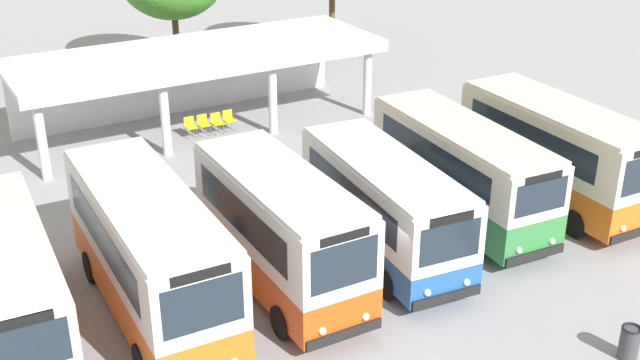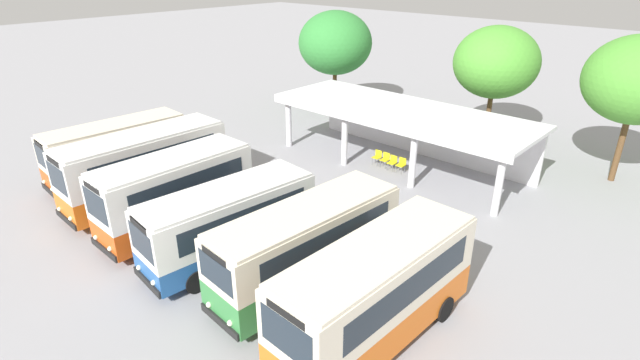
{
  "view_description": "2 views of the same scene",
  "coord_description": "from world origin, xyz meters",
  "px_view_note": "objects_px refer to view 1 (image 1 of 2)",
  "views": [
    {
      "loc": [
        -11.59,
        -15.56,
        12.26
      ],
      "look_at": [
        0.27,
        5.05,
        1.31
      ],
      "focal_mm": 45.1,
      "sensor_mm": 36.0,
      "label": 1
    },
    {
      "loc": [
        14.54,
        -7.96,
        11.11
      ],
      "look_at": [
        0.96,
        6.91,
        1.87
      ],
      "focal_mm": 27.22,
      "sensor_mm": 36.0,
      "label": 2
    }
  ],
  "objects_px": {
    "waiting_chair_end_by_column": "(190,125)",
    "city_bus_far_end_green": "(556,150)",
    "city_bus_second_in_row": "(150,250)",
    "litter_bin_apron": "(629,342)",
    "waiting_chair_second_from_end": "(203,123)",
    "city_bus_fourth_amber": "(384,203)",
    "waiting_chair_middle_seat": "(217,121)",
    "city_bus_fifth_blue": "(461,168)",
    "city_bus_middle_cream": "(281,228)",
    "city_bus_nearest_orange": "(6,286)",
    "waiting_chair_fourth_seat": "(229,118)"
  },
  "relations": [
    {
      "from": "waiting_chair_end_by_column",
      "to": "city_bus_far_end_green",
      "type": "bearing_deg",
      "value": -54.09
    },
    {
      "from": "city_bus_second_in_row",
      "to": "litter_bin_apron",
      "type": "xyz_separation_m",
      "value": [
        9.41,
        -7.67,
        -1.49
      ]
    },
    {
      "from": "city_bus_far_end_green",
      "to": "waiting_chair_second_from_end",
      "type": "height_order",
      "value": "city_bus_far_end_green"
    },
    {
      "from": "city_bus_fourth_amber",
      "to": "waiting_chair_middle_seat",
      "type": "bearing_deg",
      "value": 91.64
    },
    {
      "from": "city_bus_second_in_row",
      "to": "city_bus_fifth_blue",
      "type": "distance_m",
      "value": 10.58
    },
    {
      "from": "city_bus_middle_cream",
      "to": "city_bus_far_end_green",
      "type": "height_order",
      "value": "city_bus_middle_cream"
    },
    {
      "from": "city_bus_fourth_amber",
      "to": "waiting_chair_end_by_column",
      "type": "bearing_deg",
      "value": 97.05
    },
    {
      "from": "city_bus_middle_cream",
      "to": "waiting_chair_middle_seat",
      "type": "height_order",
      "value": "city_bus_middle_cream"
    },
    {
      "from": "waiting_chair_middle_seat",
      "to": "waiting_chair_end_by_column",
      "type": "bearing_deg",
      "value": 175.13
    },
    {
      "from": "waiting_chair_end_by_column",
      "to": "waiting_chair_second_from_end",
      "type": "distance_m",
      "value": 0.57
    },
    {
      "from": "city_bus_fifth_blue",
      "to": "waiting_chair_middle_seat",
      "type": "distance_m",
      "value": 11.8
    },
    {
      "from": "city_bus_far_end_green",
      "to": "city_bus_fifth_blue",
      "type": "bearing_deg",
      "value": 170.24
    },
    {
      "from": "waiting_chair_second_from_end",
      "to": "litter_bin_apron",
      "type": "xyz_separation_m",
      "value": [
        3.27,
        -19.21,
        -0.07
      ]
    },
    {
      "from": "city_bus_fifth_blue",
      "to": "litter_bin_apron",
      "type": "height_order",
      "value": "city_bus_fifth_blue"
    },
    {
      "from": "city_bus_fifth_blue",
      "to": "litter_bin_apron",
      "type": "distance_m",
      "value": 8.23
    },
    {
      "from": "litter_bin_apron",
      "to": "city_bus_fifth_blue",
      "type": "bearing_deg",
      "value": 81.73
    },
    {
      "from": "city_bus_middle_cream",
      "to": "waiting_chair_second_from_end",
      "type": "distance_m",
      "value": 12.47
    },
    {
      "from": "waiting_chair_end_by_column",
      "to": "city_bus_fifth_blue",
      "type": "bearing_deg",
      "value": -65.88
    },
    {
      "from": "waiting_chair_second_from_end",
      "to": "city_bus_fifth_blue",
      "type": "bearing_deg",
      "value": -68.35
    },
    {
      "from": "waiting_chair_middle_seat",
      "to": "litter_bin_apron",
      "type": "height_order",
      "value": "litter_bin_apron"
    },
    {
      "from": "city_bus_nearest_orange",
      "to": "city_bus_far_end_green",
      "type": "height_order",
      "value": "city_bus_far_end_green"
    },
    {
      "from": "city_bus_nearest_orange",
      "to": "waiting_chair_middle_seat",
      "type": "height_order",
      "value": "city_bus_nearest_orange"
    },
    {
      "from": "litter_bin_apron",
      "to": "city_bus_fourth_amber",
      "type": "bearing_deg",
      "value": 107.98
    },
    {
      "from": "city_bus_fifth_blue",
      "to": "litter_bin_apron",
      "type": "xyz_separation_m",
      "value": [
        -1.17,
        -8.04,
        -1.33
      ]
    },
    {
      "from": "city_bus_middle_cream",
      "to": "city_bus_nearest_orange",
      "type": "bearing_deg",
      "value": 172.74
    },
    {
      "from": "city_bus_nearest_orange",
      "to": "city_bus_far_end_green",
      "type": "xyz_separation_m",
      "value": [
        17.63,
        -0.56,
        0.13
      ]
    },
    {
      "from": "waiting_chair_end_by_column",
      "to": "city_bus_middle_cream",
      "type": "bearing_deg",
      "value": -99.59
    },
    {
      "from": "city_bus_second_in_row",
      "to": "litter_bin_apron",
      "type": "height_order",
      "value": "city_bus_second_in_row"
    },
    {
      "from": "city_bus_far_end_green",
      "to": "litter_bin_apron",
      "type": "bearing_deg",
      "value": -122.28
    },
    {
      "from": "city_bus_nearest_orange",
      "to": "city_bus_fifth_blue",
      "type": "bearing_deg",
      "value": 0.17
    },
    {
      "from": "city_bus_nearest_orange",
      "to": "city_bus_middle_cream",
      "type": "distance_m",
      "value": 7.11
    },
    {
      "from": "city_bus_fourth_amber",
      "to": "litter_bin_apron",
      "type": "relative_size",
      "value": 8.11
    },
    {
      "from": "city_bus_fifth_blue",
      "to": "waiting_chair_fourth_seat",
      "type": "relative_size",
      "value": 9.07
    },
    {
      "from": "city_bus_nearest_orange",
      "to": "waiting_chair_end_by_column",
      "type": "bearing_deg",
      "value": 50.95
    },
    {
      "from": "waiting_chair_second_from_end",
      "to": "waiting_chair_fourth_seat",
      "type": "relative_size",
      "value": 1.0
    },
    {
      "from": "city_bus_nearest_orange",
      "to": "waiting_chair_second_from_end",
      "type": "height_order",
      "value": "city_bus_nearest_orange"
    },
    {
      "from": "city_bus_nearest_orange",
      "to": "litter_bin_apron",
      "type": "relative_size",
      "value": 8.34
    },
    {
      "from": "city_bus_fourth_amber",
      "to": "waiting_chair_end_by_column",
      "type": "distance_m",
      "value": 12.09
    },
    {
      "from": "city_bus_fourth_amber",
      "to": "waiting_chair_fourth_seat",
      "type": "relative_size",
      "value": 8.49
    },
    {
      "from": "city_bus_middle_cream",
      "to": "waiting_chair_end_by_column",
      "type": "height_order",
      "value": "city_bus_middle_cream"
    },
    {
      "from": "city_bus_far_end_green",
      "to": "waiting_chair_second_from_end",
      "type": "relative_size",
      "value": 8.85
    },
    {
      "from": "city_bus_second_in_row",
      "to": "city_bus_middle_cream",
      "type": "height_order",
      "value": "city_bus_second_in_row"
    },
    {
      "from": "city_bus_nearest_orange",
      "to": "city_bus_fourth_amber",
      "type": "relative_size",
      "value": 1.03
    },
    {
      "from": "city_bus_fifth_blue",
      "to": "city_bus_fourth_amber",
      "type": "bearing_deg",
      "value": -167.66
    },
    {
      "from": "city_bus_nearest_orange",
      "to": "litter_bin_apron",
      "type": "height_order",
      "value": "city_bus_nearest_orange"
    },
    {
      "from": "waiting_chair_second_from_end",
      "to": "waiting_chair_fourth_seat",
      "type": "xyz_separation_m",
      "value": [
        1.14,
        -0.04,
        0.0
      ]
    },
    {
      "from": "waiting_chair_end_by_column",
      "to": "waiting_chair_fourth_seat",
      "type": "distance_m",
      "value": 1.71
    },
    {
      "from": "city_bus_middle_cream",
      "to": "litter_bin_apron",
      "type": "relative_size",
      "value": 7.7
    },
    {
      "from": "city_bus_second_in_row",
      "to": "waiting_chair_end_by_column",
      "type": "height_order",
      "value": "city_bus_second_in_row"
    },
    {
      "from": "city_bus_fifth_blue",
      "to": "waiting_chair_second_from_end",
      "type": "height_order",
      "value": "city_bus_fifth_blue"
    }
  ]
}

